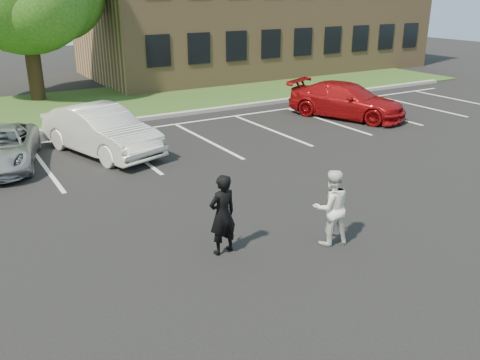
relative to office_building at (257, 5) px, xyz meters
name	(u,v)px	position (x,y,z in m)	size (l,w,h in m)	color
ground_plane	(265,251)	(-14.00, -21.99, -4.16)	(90.00, 90.00, 0.00)	black
curb	(97,125)	(-14.00, -9.99, -4.08)	(40.00, 0.30, 0.15)	gray
grass_strip	(72,107)	(-14.00, -5.99, -4.12)	(44.00, 8.00, 0.08)	#2A4C1B
stall_lines	(160,139)	(-12.60, -13.04, -4.15)	(34.00, 5.36, 0.01)	silver
office_building	(257,5)	(0.00, 0.00, 0.00)	(22.40, 10.40, 8.30)	olive
man_black_suit	(223,215)	(-14.77, -21.59, -3.31)	(0.62, 0.41, 1.70)	black
man_white_shirt	(331,207)	(-12.63, -22.39, -3.33)	(0.80, 0.62, 1.65)	silver
car_silver_minivan	(0,148)	(-17.88, -13.35, -3.56)	(1.98, 4.29, 1.19)	#A5A7AB
car_white_sedan	(101,131)	(-14.86, -13.64, -3.38)	(1.65, 4.75, 1.56)	silver
car_red_compact	(347,100)	(-4.47, -13.89, -3.44)	(2.02, 4.97, 1.44)	maroon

